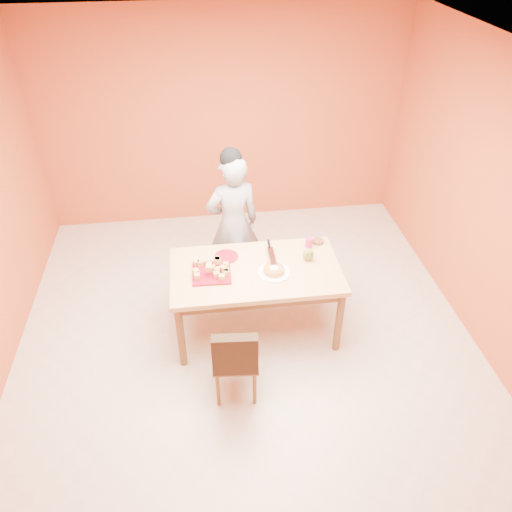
{
  "coord_description": "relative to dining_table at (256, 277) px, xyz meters",
  "views": [
    {
      "loc": [
        -0.38,
        -3.44,
        3.63
      ],
      "look_at": [
        0.12,
        0.3,
        0.86
      ],
      "focal_mm": 35.0,
      "sensor_mm": 36.0,
      "label": 1
    }
  ],
  "objects": [
    {
      "name": "floor",
      "position": [
        -0.11,
        -0.23,
        -0.67
      ],
      "size": [
        5.0,
        5.0,
        0.0
      ],
      "primitive_type": "plane",
      "color": "beige",
      "rests_on": "ground"
    },
    {
      "name": "ceiling",
      "position": [
        -0.11,
        -0.23,
        2.03
      ],
      "size": [
        5.0,
        5.0,
        0.0
      ],
      "primitive_type": "plane",
      "rotation": [
        3.14,
        0.0,
        0.0
      ],
      "color": "white",
      "rests_on": "wall_back"
    },
    {
      "name": "wall_back",
      "position": [
        -0.11,
        2.27,
        0.68
      ],
      "size": [
        4.5,
        0.0,
        4.5
      ],
      "primitive_type": "plane",
      "rotation": [
        1.57,
        0.0,
        0.0
      ],
      "color": "#B55129",
      "rests_on": "floor"
    },
    {
      "name": "wall_right",
      "position": [
        2.14,
        -0.23,
        0.68
      ],
      "size": [
        0.0,
        5.0,
        5.0
      ],
      "primitive_type": "plane",
      "rotation": [
        1.57,
        0.0,
        -1.57
      ],
      "color": "#B55129",
      "rests_on": "floor"
    },
    {
      "name": "dining_table",
      "position": [
        0.0,
        0.0,
        0.0
      ],
      "size": [
        1.6,
        0.9,
        0.76
      ],
      "color": "tan",
      "rests_on": "floor"
    },
    {
      "name": "dining_chair",
      "position": [
        -0.28,
        -0.78,
        -0.23
      ],
      "size": [
        0.42,
        0.48,
        0.85
      ],
      "rotation": [
        0.0,
        0.0,
        -0.08
      ],
      "color": "brown",
      "rests_on": "floor"
    },
    {
      "name": "pastry_pile",
      "position": [
        -0.42,
        -0.02,
        0.17
      ],
      "size": [
        0.32,
        0.32,
        0.1
      ],
      "primitive_type": null,
      "color": "tan",
      "rests_on": "pastry_platter"
    },
    {
      "name": "person",
      "position": [
        -0.14,
        0.76,
        0.12
      ],
      "size": [
        0.64,
        0.49,
        1.58
      ],
      "primitive_type": "imported",
      "rotation": [
        0.0,
        0.0,
        3.35
      ],
      "color": "gray",
      "rests_on": "floor"
    },
    {
      "name": "pastry_platter",
      "position": [
        -0.42,
        -0.02,
        0.1
      ],
      "size": [
        0.36,
        0.36,
        0.02
      ],
      "primitive_type": "cube",
      "rotation": [
        0.0,
        0.0,
        -0.03
      ],
      "color": "maroon",
      "rests_on": "dining_table"
    },
    {
      "name": "red_dinner_plate",
      "position": [
        -0.26,
        0.23,
        0.1
      ],
      "size": [
        0.27,
        0.27,
        0.01
      ],
      "primitive_type": "cylinder",
      "rotation": [
        0.0,
        0.0,
        0.18
      ],
      "color": "maroon",
      "rests_on": "dining_table"
    },
    {
      "name": "white_cake_plate",
      "position": [
        0.16,
        -0.08,
        0.1
      ],
      "size": [
        0.35,
        0.35,
        0.01
      ],
      "primitive_type": "cylinder",
      "rotation": [
        0.0,
        0.0,
        -0.18
      ],
      "color": "white",
      "rests_on": "dining_table"
    },
    {
      "name": "sponge_cake",
      "position": [
        0.16,
        -0.08,
        0.13
      ],
      "size": [
        0.25,
        0.25,
        0.04
      ],
      "primitive_type": "cylinder",
      "rotation": [
        0.0,
        0.0,
        0.32
      ],
      "color": "orange",
      "rests_on": "white_cake_plate"
    },
    {
      "name": "cake_server",
      "position": [
        0.17,
        0.1,
        0.16
      ],
      "size": [
        0.06,
        0.29,
        0.01
      ],
      "primitive_type": "cube",
      "rotation": [
        0.0,
        0.0,
        -0.02
      ],
      "color": "silver",
      "rests_on": "sponge_cake"
    },
    {
      "name": "egg_ornament",
      "position": [
        0.52,
        0.07,
        0.16
      ],
      "size": [
        0.12,
        0.1,
        0.13
      ],
      "primitive_type": "ellipsoid",
      "rotation": [
        0.0,
        0.0,
        -0.17
      ],
      "color": "olive",
      "rests_on": "dining_table"
    },
    {
      "name": "magenta_glass",
      "position": [
        0.57,
        0.29,
        0.14
      ],
      "size": [
        0.09,
        0.09,
        0.1
      ],
      "primitive_type": "cylinder",
      "rotation": [
        0.0,
        0.0,
        -0.26
      ],
      "color": "#C51D6C",
      "rests_on": "dining_table"
    },
    {
      "name": "checker_tin",
      "position": [
        0.68,
        0.35,
        0.11
      ],
      "size": [
        0.14,
        0.14,
        0.03
      ],
      "primitive_type": "cylinder",
      "rotation": [
        0.0,
        0.0,
        -0.32
      ],
      "color": "#3B2210",
      "rests_on": "dining_table"
    }
  ]
}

